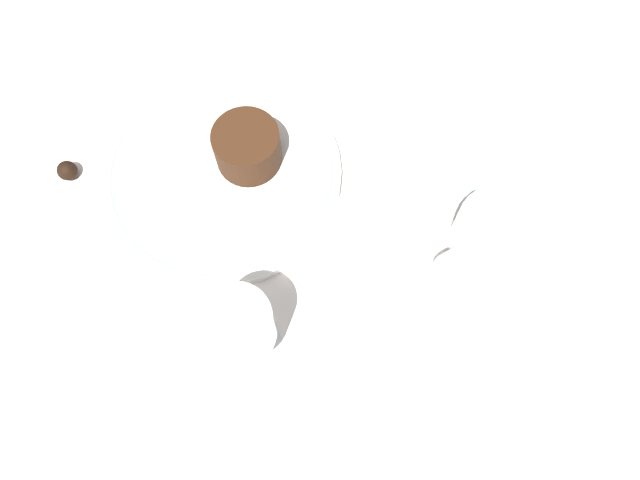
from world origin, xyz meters
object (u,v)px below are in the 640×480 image
at_px(dinner_plate, 225,172).
at_px(fork, 386,132).
at_px(coffee_cup, 500,238).
at_px(wine_glass, 239,328).
at_px(dessert_cake, 247,147).

relative_size(dinner_plate, fork, 1.53).
bearing_deg(coffee_cup, wine_glass, -0.83).
height_order(coffee_cup, dessert_cake, same).
bearing_deg(fork, dessert_cake, -7.55).
relative_size(coffee_cup, dessert_cake, 1.71).
distance_m(dinner_plate, fork, 0.19).
bearing_deg(dessert_cake, dinner_plate, 5.09).
height_order(fork, dessert_cake, dessert_cake).
height_order(coffee_cup, fork, coffee_cup).
distance_m(wine_glass, fork, 0.30).
bearing_deg(dessert_cake, coffee_cup, 135.88).
height_order(dinner_plate, fork, dinner_plate).
distance_m(coffee_cup, wine_glass, 0.28).
bearing_deg(fork, dinner_plate, -5.48).
height_order(wine_glass, fork, wine_glass).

